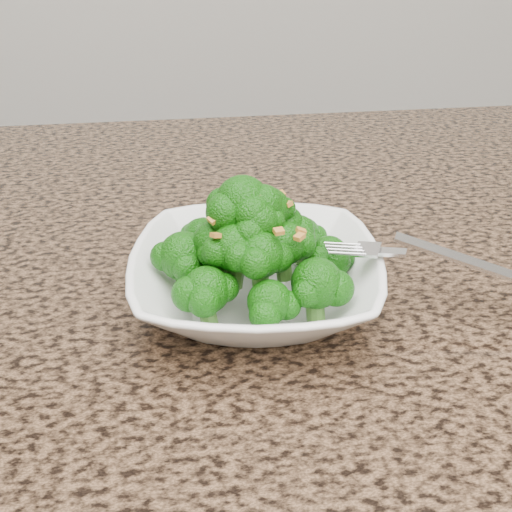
{
  "coord_description": "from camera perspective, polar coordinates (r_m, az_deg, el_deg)",
  "views": [
    {
      "loc": [
        -0.02,
        -0.19,
        1.22
      ],
      "look_at": [
        0.04,
        0.28,
        0.95
      ],
      "focal_mm": 45.0,
      "sensor_mm": 36.0,
      "label": 1
    }
  ],
  "objects": [
    {
      "name": "bowl",
      "position": [
        0.55,
        0.0,
        -2.15
      ],
      "size": [
        0.24,
        0.24,
        0.05
      ],
      "primitive_type": "imported",
      "rotation": [
        0.0,
        0.0,
        -0.13
      ],
      "color": "white",
      "rests_on": "granite_counter"
    },
    {
      "name": "fork",
      "position": [
        0.54,
        12.4,
        0.38
      ],
      "size": [
        0.19,
        0.11,
        0.01
      ],
      "primitive_type": null,
      "rotation": [
        0.0,
        0.0,
        -0.45
      ],
      "color": "silver",
      "rests_on": "bowl"
    },
    {
      "name": "broccoli_pile",
      "position": [
        0.52,
        -0.0,
        3.83
      ],
      "size": [
        0.19,
        0.19,
        0.08
      ],
      "primitive_type": null,
      "color": "#15650B",
      "rests_on": "bowl"
    },
    {
      "name": "garlic_topping",
      "position": [
        0.5,
        0.0,
        7.98
      ],
      "size": [
        0.11,
        0.11,
        0.01
      ],
      "primitive_type": null,
      "color": "gold",
      "rests_on": "broccoli_pile"
    },
    {
      "name": "granite_counter",
      "position": [
        0.59,
        -4.6,
        -4.63
      ],
      "size": [
        1.64,
        1.04,
        0.03
      ],
      "primitive_type": "cube",
      "color": "brown",
      "rests_on": "cabinet"
    }
  ]
}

